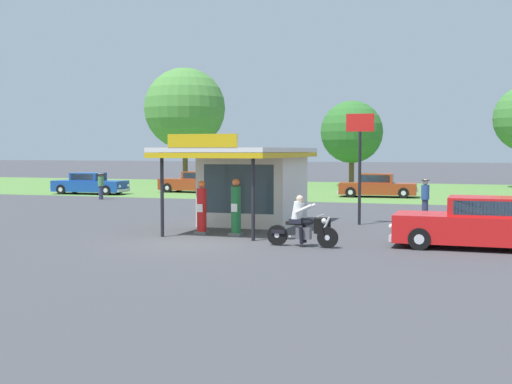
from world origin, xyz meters
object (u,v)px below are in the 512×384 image
(parked_car_back_row_centre_right, at_px, (90,184))
(roadside_pole_sign, at_px, (360,148))
(motorcycle_with_rider, at_px, (301,225))
(parked_car_back_row_far_right, at_px, (195,183))
(spare_tire_stack, at_px, (322,226))
(bystander_chatting_near_pumps, at_px, (101,185))
(parked_car_back_row_centre, at_px, (256,186))
(bystander_leaning_by_kiosk, at_px, (425,198))
(gas_pump_offside, at_px, (236,210))
(parked_car_back_row_left, at_px, (378,186))
(featured_classic_sedan, at_px, (482,225))
(gas_pump_nearside, at_px, (202,210))

(parked_car_back_row_centre_right, bearing_deg, roadside_pole_sign, -32.53)
(motorcycle_with_rider, xyz_separation_m, parked_car_back_row_far_right, (-13.81, 23.65, 0.02))
(parked_car_back_row_centre_right, relative_size, spare_tire_stack, 8.64)
(motorcycle_with_rider, xyz_separation_m, bystander_chatting_near_pumps, (-16.49, 15.67, 0.19))
(parked_car_back_row_centre_right, distance_m, spare_tire_stack, 25.55)
(parked_car_back_row_centre, distance_m, bystander_leaning_by_kiosk, 16.00)
(gas_pump_offside, relative_size, parked_car_back_row_left, 0.39)
(motorcycle_with_rider, relative_size, featured_classic_sedan, 0.42)
(bystander_leaning_by_kiosk, distance_m, spare_tire_stack, 6.69)
(gas_pump_nearside, relative_size, parked_car_back_row_left, 0.37)
(motorcycle_with_rider, relative_size, bystander_chatting_near_pumps, 1.42)
(parked_car_back_row_left, xyz_separation_m, parked_car_back_row_centre_right, (-18.81, -3.17, -0.02))
(motorcycle_with_rider, bearing_deg, parked_car_back_row_centre_right, 135.09)
(bystander_leaning_by_kiosk, bearing_deg, motorcycle_with_rider, -107.41)
(gas_pump_offside, height_order, bystander_chatting_near_pumps, gas_pump_offside)
(gas_pump_nearside, bearing_deg, parked_car_back_row_centre, 102.78)
(parked_car_back_row_left, xyz_separation_m, bystander_chatting_near_pumps, (-15.46, -7.28, 0.17))
(parked_car_back_row_far_right, relative_size, spare_tire_stack, 8.52)
(parked_car_back_row_far_right, distance_m, parked_car_back_row_left, 12.80)
(gas_pump_offside, xyz_separation_m, parked_car_back_row_far_right, (-10.99, 21.74, -0.22))
(parked_car_back_row_left, bearing_deg, parked_car_back_row_centre, -163.12)
(spare_tire_stack, bearing_deg, parked_car_back_row_far_right, 124.16)
(gas_pump_nearside, bearing_deg, parked_car_back_row_left, 81.70)
(parked_car_back_row_centre_right, xyz_separation_m, spare_tire_stack, (19.70, -16.27, -0.39))
(gas_pump_offside, xyz_separation_m, parked_car_back_row_centre, (-5.55, 18.81, -0.20))
(gas_pump_offside, bearing_deg, parked_car_back_row_centre, 106.44)
(motorcycle_with_rider, distance_m, roadside_pole_sign, 7.15)
(parked_car_back_row_left, distance_m, bystander_chatting_near_pumps, 17.09)
(parked_car_back_row_centre_right, distance_m, bystander_chatting_near_pumps, 5.30)
(gas_pump_nearside, height_order, spare_tire_stack, gas_pump_nearside)
(featured_classic_sedan, bearing_deg, motorcycle_with_rider, -166.08)
(parked_car_back_row_far_right, distance_m, parked_car_back_row_centre, 6.18)
(gas_pump_nearside, height_order, roadside_pole_sign, roadside_pole_sign)
(gas_pump_nearside, height_order, bystander_leaning_by_kiosk, gas_pump_nearside)
(motorcycle_with_rider, xyz_separation_m, parked_car_back_row_centre_right, (-19.84, 19.78, 0.00))
(parked_car_back_row_far_right, relative_size, bystander_chatting_near_pumps, 3.22)
(featured_classic_sedan, distance_m, parked_car_back_row_centre, 23.72)
(parked_car_back_row_centre_right, bearing_deg, bystander_chatting_near_pumps, -50.81)
(parked_car_back_row_centre_right, height_order, bystander_leaning_by_kiosk, bystander_leaning_by_kiosk)
(featured_classic_sedan, distance_m, parked_car_back_row_far_right, 29.37)
(parked_car_back_row_centre, relative_size, parked_car_back_row_left, 1.04)
(motorcycle_with_rider, bearing_deg, parked_car_back_row_centre, 111.98)
(parked_car_back_row_centre, xyz_separation_m, parked_car_back_row_left, (7.33, 2.23, -0.02))
(roadside_pole_sign, height_order, spare_tire_stack, roadside_pole_sign)
(parked_car_back_row_centre, bearing_deg, parked_car_back_row_centre_right, -175.30)
(gas_pump_offside, bearing_deg, parked_car_back_row_far_right, 116.82)
(featured_classic_sedan, xyz_separation_m, parked_car_back_row_left, (-6.28, 21.64, -0.04))
(spare_tire_stack, bearing_deg, motorcycle_with_rider, -87.76)
(parked_car_back_row_left, bearing_deg, bystander_leaning_by_kiosk, -73.61)
(parked_car_back_row_far_right, distance_m, roadside_pole_sign, 22.37)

